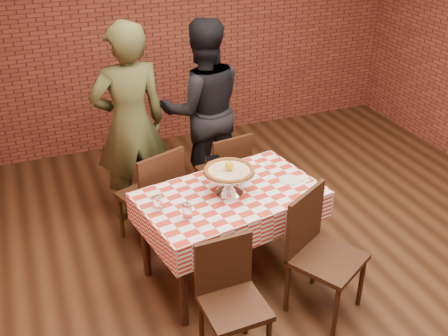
{
  "coord_description": "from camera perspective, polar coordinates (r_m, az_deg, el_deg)",
  "views": [
    {
      "loc": [
        -1.7,
        -2.75,
        2.85
      ],
      "look_at": [
        -0.4,
        0.5,
        0.91
      ],
      "focal_mm": 42.46,
      "sensor_mm": 36.0,
      "label": 1
    }
  ],
  "objects": [
    {
      "name": "diner_black",
      "position": [
        5.13,
        -2.29,
        6.35
      ],
      "size": [
        0.92,
        0.75,
        1.75
      ],
      "primitive_type": "imported",
      "rotation": [
        0.0,
        0.0,
        3.03
      ],
      "color": "black",
      "rests_on": "ground"
    },
    {
      "name": "lemon",
      "position": [
        3.88,
        0.55,
        0.25
      ],
      "size": [
        0.07,
        0.07,
        0.08
      ],
      "primitive_type": "ellipsoid",
      "rotation": [
        0.0,
        0.0,
        0.17
      ],
      "color": "#E4B50C",
      "rests_on": "pizza"
    },
    {
      "name": "condiment_caddy",
      "position": [
        4.18,
        -1.18,
        0.17
      ],
      "size": [
        0.12,
        0.1,
        0.16
      ],
      "primitive_type": "cube",
      "rotation": [
        0.0,
        0.0,
        -0.13
      ],
      "color": "silver",
      "rests_on": "tablecloth"
    },
    {
      "name": "pizza_stand",
      "position": [
        3.95,
        0.54,
        -1.5
      ],
      "size": [
        0.45,
        0.45,
        0.17
      ],
      "primitive_type": null,
      "rotation": [
        0.0,
        0.0,
        0.17
      ],
      "color": "silver",
      "rests_on": "tablecloth"
    },
    {
      "name": "table",
      "position": [
        4.2,
        0.65,
        -7.13
      ],
      "size": [
        1.45,
        1.01,
        0.75
      ],
      "primitive_type": "cube",
      "rotation": [
        0.0,
        0.0,
        0.17
      ],
      "color": "#37200F",
      "rests_on": "ground"
    },
    {
      "name": "ground",
      "position": [
        4.31,
        7.64,
        -12.71
      ],
      "size": [
        6.0,
        6.0,
        0.0
      ],
      "primitive_type": "plane",
      "color": "black",
      "rests_on": "ground"
    },
    {
      "name": "chair_near_left",
      "position": [
        3.48,
        1.13,
        -14.91
      ],
      "size": [
        0.4,
        0.4,
        0.87
      ],
      "primitive_type": null,
      "rotation": [
        0.0,
        0.0,
        0.03
      ],
      "color": "#37200F",
      "rests_on": "ground"
    },
    {
      "name": "chair_far_right",
      "position": [
        4.89,
        -0.11,
        -0.59
      ],
      "size": [
        0.44,
        0.44,
        0.87
      ],
      "primitive_type": null,
      "rotation": [
        0.0,
        0.0,
        3.28
      ],
      "color": "#37200F",
      "rests_on": "ground"
    },
    {
      "name": "chair_far_left",
      "position": [
        4.56,
        -8.0,
        -2.86
      ],
      "size": [
        0.57,
        0.57,
        0.92
      ],
      "primitive_type": null,
      "rotation": [
        0.0,
        0.0,
        3.49
      ],
      "color": "#37200F",
      "rests_on": "ground"
    },
    {
      "name": "back_wall",
      "position": [
        6.16,
        -5.37,
        15.74
      ],
      "size": [
        5.5,
        0.0,
        5.5
      ],
      "primitive_type": "plane",
      "rotation": [
        1.57,
        0.0,
        0.0
      ],
      "color": "brown",
      "rests_on": "ground"
    },
    {
      "name": "pizza",
      "position": [
        3.9,
        0.55,
        -0.33
      ],
      "size": [
        0.44,
        0.44,
        0.03
      ],
      "primitive_type": "cylinder",
      "rotation": [
        0.0,
        0.0,
        0.17
      ],
      "color": "beige",
      "rests_on": "pizza_stand"
    },
    {
      "name": "water_glass_right",
      "position": [
        3.79,
        -7.19,
        -3.8
      ],
      "size": [
        0.08,
        0.08,
        0.11
      ],
      "primitive_type": "cylinder",
      "rotation": [
        0.0,
        0.0,
        0.17
      ],
      "color": "white",
      "rests_on": "tablecloth"
    },
    {
      "name": "diner_olive",
      "position": [
        4.75,
        -10.07,
        4.6
      ],
      "size": [
        0.71,
        0.5,
        1.85
      ],
      "primitive_type": "imported",
      "rotation": [
        0.0,
        0.0,
        3.23
      ],
      "color": "#404422",
      "rests_on": "ground"
    },
    {
      "name": "side_plate",
      "position": [
        4.17,
        7.06,
        -1.27
      ],
      "size": [
        0.18,
        0.18,
        0.01
      ],
      "primitive_type": "cylinder",
      "rotation": [
        0.0,
        0.0,
        0.17
      ],
      "color": "white",
      "rests_on": "tablecloth"
    },
    {
      "name": "tablecloth",
      "position": [
        4.04,
        0.67,
        -4.06
      ],
      "size": [
        1.49,
        1.06,
        0.23
      ],
      "primitive_type": null,
      "rotation": [
        0.0,
        0.0,
        0.17
      ],
      "color": "red",
      "rests_on": "table"
    },
    {
      "name": "chair_near_right",
      "position": [
        3.88,
        11.1,
        -9.45
      ],
      "size": [
        0.62,
        0.62,
        0.94
      ],
      "primitive_type": null,
      "rotation": [
        0.0,
        0.0,
        0.52
      ],
      "color": "#37200F",
      "rests_on": "ground"
    },
    {
      "name": "sweetener_packet_b",
      "position": [
        4.18,
        8.92,
        -1.33
      ],
      "size": [
        0.05,
        0.04,
        0.0
      ],
      "primitive_type": "cube",
      "rotation": [
        0.0,
        0.0,
        0.02
      ],
      "color": "white",
      "rests_on": "tablecloth"
    },
    {
      "name": "sweetener_packet_a",
      "position": [
        4.14,
        8.44,
        -1.63
      ],
      "size": [
        0.06,
        0.05,
        0.0
      ],
      "primitive_type": "cube",
      "rotation": [
        0.0,
        0.0,
        0.39
      ],
      "color": "white",
      "rests_on": "tablecloth"
    },
    {
      "name": "water_glass_left",
      "position": [
        3.67,
        -3.97,
        -4.72
      ],
      "size": [
        0.08,
        0.08,
        0.11
      ],
      "primitive_type": "cylinder",
      "rotation": [
        0.0,
        0.0,
        0.17
      ],
      "color": "white",
      "rests_on": "tablecloth"
    }
  ]
}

